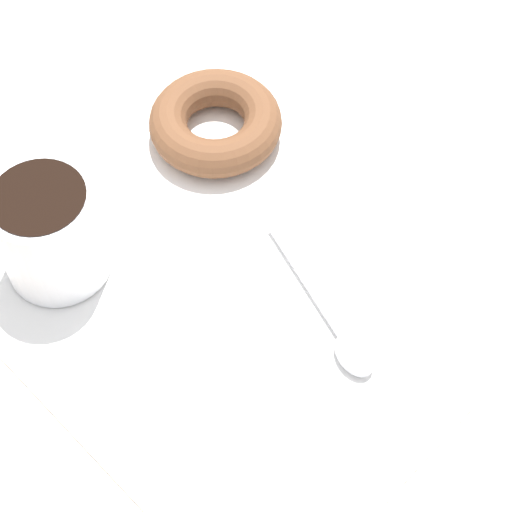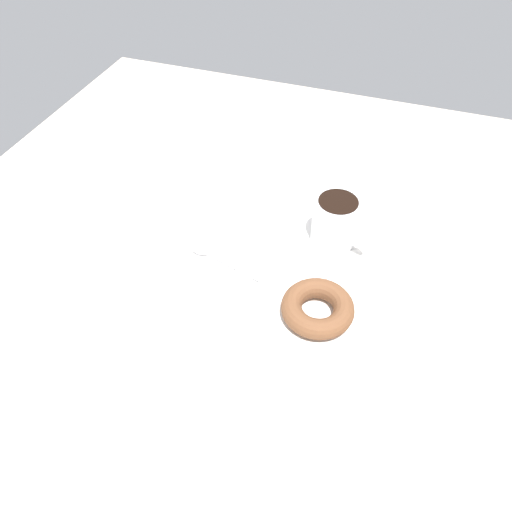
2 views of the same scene
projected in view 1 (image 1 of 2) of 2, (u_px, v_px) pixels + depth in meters
The scene contains 5 objects.
ground_plane at pixel (238, 301), 63.66cm from camera, with size 120.00×120.00×2.00cm, color beige.
napkin at pixel (256, 272), 63.71cm from camera, with size 35.35×35.35×0.30cm, color white.
coffee_cup at pixel (49, 228), 60.47cm from camera, with size 10.39×7.75×8.30cm.
donut at pixel (216, 122), 69.53cm from camera, with size 10.87×10.87×3.13cm, color brown.
spoon at pixel (339, 332), 60.33cm from camera, with size 13.97×5.31×0.90cm.
Camera 1 is at (24.15, -20.98, 54.16)cm, focal length 60.00 mm.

